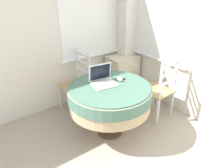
# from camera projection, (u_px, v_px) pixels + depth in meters

# --- Properties ---
(corner_room_shell) EXTENTS (4.48, 4.48, 2.55)m
(corner_room_shell) POSITION_uv_depth(u_px,v_px,m) (120.00, 39.00, 2.89)
(corner_room_shell) COLOR silver
(corner_room_shell) RESTS_ON ground_plane
(round_dining_table) EXTENTS (1.12, 1.12, 0.74)m
(round_dining_table) POSITION_uv_depth(u_px,v_px,m) (110.00, 96.00, 2.91)
(round_dining_table) COLOR #4C3D2D
(round_dining_table) RESTS_ON ground_plane
(laptop) EXTENTS (0.35, 0.32, 0.25)m
(laptop) POSITION_uv_depth(u_px,v_px,m) (103.00, 80.00, 2.89)
(laptop) COLOR silver
(laptop) RESTS_ON round_dining_table
(computer_mouse) EXTENTS (0.07, 0.10, 0.05)m
(computer_mouse) POSITION_uv_depth(u_px,v_px,m) (120.00, 79.00, 2.98)
(computer_mouse) COLOR white
(computer_mouse) RESTS_ON round_dining_table
(cell_phone) EXTENTS (0.07, 0.13, 0.01)m
(cell_phone) POSITION_uv_depth(u_px,v_px,m) (123.00, 79.00, 3.02)
(cell_phone) COLOR #B2B7BC
(cell_phone) RESTS_ON round_dining_table
(dining_chair_near_back_window) EXTENTS (0.46, 0.43, 0.98)m
(dining_chair_near_back_window) POSITION_uv_depth(u_px,v_px,m) (77.00, 83.00, 3.57)
(dining_chair_near_back_window) COLOR tan
(dining_chair_near_back_window) RESTS_ON ground_plane
(dining_chair_near_right_window) EXTENTS (0.44, 0.46, 0.98)m
(dining_chair_near_right_window) POSITION_uv_depth(u_px,v_px,m) (159.00, 90.00, 3.36)
(dining_chair_near_right_window) COLOR tan
(dining_chair_near_right_window) RESTS_ON ground_plane
(corner_cabinet) EXTENTS (0.55, 0.43, 0.71)m
(corner_cabinet) POSITION_uv_depth(u_px,v_px,m) (122.00, 74.00, 4.16)
(corner_cabinet) COLOR beige
(corner_cabinet) RESTS_ON ground_plane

